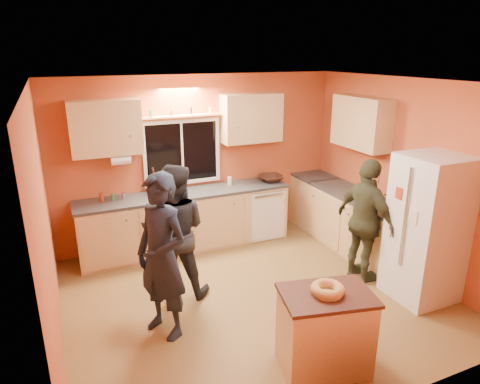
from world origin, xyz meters
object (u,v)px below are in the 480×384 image
refrigerator (427,229)px  person_center (174,232)px  person_right (366,221)px  island (325,331)px  person_left (162,257)px

refrigerator → person_center: bearing=155.3°
person_center → person_right: size_ratio=1.02×
person_center → island: bearing=138.8°
person_left → refrigerator: bearing=50.1°
person_right → person_left: bearing=86.0°
person_right → island: bearing=124.8°
refrigerator → person_center: (-2.76, 1.27, -0.06)m
refrigerator → island: size_ratio=1.90×
person_left → person_right: person_left is taller
refrigerator → person_center: size_ratio=1.07×
island → person_left: size_ratio=0.53×
island → person_center: 2.13m
refrigerator → person_left: bearing=169.8°
refrigerator → island: 2.00m
person_center → refrigerator: bearing=178.1°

